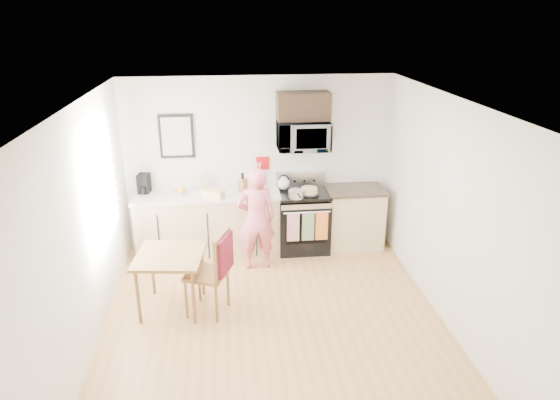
{
  "coord_description": "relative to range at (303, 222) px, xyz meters",
  "views": [
    {
      "loc": [
        -0.49,
        -4.93,
        3.47
      ],
      "look_at": [
        0.17,
        1.0,
        1.19
      ],
      "focal_mm": 32.0,
      "sensor_mm": 36.0,
      "label": 1
    }
  ],
  "objects": [
    {
      "name": "right_wall",
      "position": [
        1.37,
        -1.98,
        0.86
      ],
      "size": [
        0.04,
        4.6,
        2.6
      ],
      "primitive_type": "cube",
      "color": "silver",
      "rests_on": "floor"
    },
    {
      "name": "upper_cabinet",
      "position": [
        -0.0,
        0.15,
        1.74
      ],
      "size": [
        0.76,
        0.35,
        0.4
      ],
      "primitive_type": "cube",
      "color": "black",
      "rests_on": "back_wall"
    },
    {
      "name": "wall_trivet",
      "position": [
        -0.58,
        0.31,
        0.86
      ],
      "size": [
        0.2,
        0.02,
        0.2
      ],
      "primitive_type": "cube",
      "color": "#A50E10",
      "rests_on": "back_wall"
    },
    {
      "name": "countertop_right",
      "position": [
        0.8,
        0.02,
        0.48
      ],
      "size": [
        0.88,
        0.64,
        0.04
      ],
      "primitive_type": "cube",
      "color": "black",
      "rests_on": "cabinet_right"
    },
    {
      "name": "back_wall",
      "position": [
        -0.63,
        0.32,
        0.86
      ],
      "size": [
        4.0,
        0.04,
        2.6
      ],
      "primitive_type": "cube",
      "color": "silver",
      "rests_on": "floor"
    },
    {
      "name": "knife_block",
      "position": [
        -0.89,
        0.09,
        0.6
      ],
      "size": [
        0.14,
        0.15,
        0.2
      ],
      "primitive_type": "cube",
      "rotation": [
        0.0,
        0.0,
        0.58
      ],
      "color": "brown",
      "rests_on": "countertop_left"
    },
    {
      "name": "fruit_bowl",
      "position": [
        -1.81,
        0.08,
        0.54
      ],
      "size": [
        0.25,
        0.25,
        0.09
      ],
      "color": "silver",
      "rests_on": "countertop_left"
    },
    {
      "name": "microwave",
      "position": [
        -0.0,
        0.1,
        1.32
      ],
      "size": [
        0.76,
        0.51,
        0.42
      ],
      "primitive_type": "imported",
      "color": "silver",
      "rests_on": "back_wall"
    },
    {
      "name": "chair",
      "position": [
        -1.27,
        -1.66,
        0.25
      ],
      "size": [
        0.62,
        0.59,
        1.07
      ],
      "rotation": [
        0.0,
        0.0,
        -0.37
      ],
      "color": "brown",
      "rests_on": "floor"
    },
    {
      "name": "person",
      "position": [
        -0.74,
        -0.53,
        0.31
      ],
      "size": [
        0.57,
        0.39,
        1.5
      ],
      "primitive_type": "imported",
      "rotation": [
        0.0,
        0.0,
        3.21
      ],
      "color": "#BF3447",
      "rests_on": "floor"
    },
    {
      "name": "utensil_crock",
      "position": [
        -0.65,
        0.24,
        0.66
      ],
      "size": [
        0.13,
        0.13,
        0.4
      ],
      "color": "#A50E10",
      "rests_on": "countertop_left"
    },
    {
      "name": "cabinet_right",
      "position": [
        0.8,
        0.02,
        0.01
      ],
      "size": [
        0.84,
        0.6,
        0.9
      ],
      "primitive_type": "cube",
      "color": "tan",
      "rests_on": "floor"
    },
    {
      "name": "cabinet_left",
      "position": [
        -1.43,
        0.02,
        0.01
      ],
      "size": [
        2.1,
        0.6,
        0.9
      ],
      "primitive_type": "cube",
      "color": "tan",
      "rests_on": "floor"
    },
    {
      "name": "cake",
      "position": [
        0.07,
        -0.1,
        0.54
      ],
      "size": [
        0.3,
        0.3,
        0.1
      ],
      "color": "black",
      "rests_on": "range"
    },
    {
      "name": "ceiling",
      "position": [
        -0.63,
        -1.98,
        2.16
      ],
      "size": [
        4.0,
        4.6,
        0.04
      ],
      "primitive_type": "cube",
      "color": "white",
      "rests_on": "back_wall"
    },
    {
      "name": "range",
      "position": [
        0.0,
        0.0,
        0.0
      ],
      "size": [
        0.76,
        0.7,
        1.16
      ],
      "color": "black",
      "rests_on": "floor"
    },
    {
      "name": "floor",
      "position": [
        -0.63,
        -1.98,
        -0.44
      ],
      "size": [
        4.6,
        4.6,
        0.0
      ],
      "primitive_type": "plane",
      "color": "#A78240",
      "rests_on": "ground"
    },
    {
      "name": "window",
      "position": [
        -2.59,
        -1.18,
        1.11
      ],
      "size": [
        0.06,
        1.4,
        1.5
      ],
      "color": "white",
      "rests_on": "left_wall"
    },
    {
      "name": "front_wall",
      "position": [
        -0.63,
        -4.28,
        0.86
      ],
      "size": [
        4.0,
        0.04,
        2.6
      ],
      "primitive_type": "cube",
      "color": "silver",
      "rests_on": "floor"
    },
    {
      "name": "left_wall",
      "position": [
        -2.63,
        -1.98,
        0.86
      ],
      "size": [
        0.04,
        4.6,
        2.6
      ],
      "primitive_type": "cube",
      "color": "silver",
      "rests_on": "floor"
    },
    {
      "name": "countertop_left",
      "position": [
        -1.43,
        0.02,
        0.48
      ],
      "size": [
        2.14,
        0.64,
        0.04
      ],
      "primitive_type": "cube",
      "color": "#F1E3D0",
      "rests_on": "cabinet_left"
    },
    {
      "name": "wall_art",
      "position": [
        -1.83,
        0.3,
        1.31
      ],
      "size": [
        0.5,
        0.04,
        0.65
      ],
      "color": "black",
      "rests_on": "back_wall"
    },
    {
      "name": "bread_bag",
      "position": [
        -1.33,
        -0.12,
        0.56
      ],
      "size": [
        0.35,
        0.28,
        0.12
      ],
      "primitive_type": "cube",
      "rotation": [
        0.0,
        0.0,
        -0.49
      ],
      "color": "tan",
      "rests_on": "countertop_left"
    },
    {
      "name": "pot",
      "position": [
        -0.14,
        -0.23,
        0.55
      ],
      "size": [
        0.22,
        0.38,
        0.11
      ],
      "rotation": [
        0.0,
        0.0,
        0.08
      ],
      "color": "silver",
      "rests_on": "range"
    },
    {
      "name": "kettle",
      "position": [
        -0.28,
        0.15,
        0.59
      ],
      "size": [
        0.19,
        0.19,
        0.24
      ],
      "color": "silver",
      "rests_on": "range"
    },
    {
      "name": "coffee_maker",
      "position": [
        -2.34,
        0.2,
        0.64
      ],
      "size": [
        0.19,
        0.25,
        0.28
      ],
      "rotation": [
        0.0,
        0.0,
        -0.16
      ],
      "color": "black",
      "rests_on": "countertop_left"
    },
    {
      "name": "milk_carton",
      "position": [
        -1.49,
        0.16,
        0.62
      ],
      "size": [
        0.11,
        0.11,
        0.23
      ],
      "primitive_type": "cube",
      "rotation": [
        0.0,
        0.0,
        0.32
      ],
      "color": "tan",
      "rests_on": "countertop_left"
    },
    {
      "name": "dining_table",
      "position": [
        -1.85,
        -1.47,
        0.22
      ],
      "size": [
        0.79,
        0.79,
        0.74
      ],
      "rotation": [
        0.0,
        0.0,
        -0.13
      ],
      "color": "brown",
      "rests_on": "floor"
    }
  ]
}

